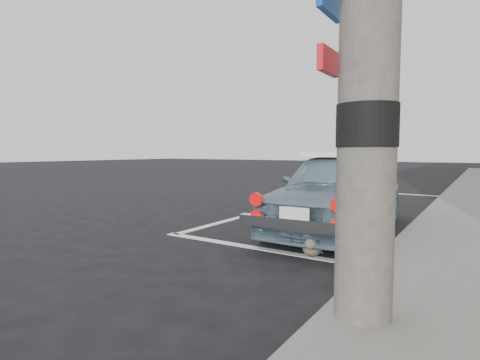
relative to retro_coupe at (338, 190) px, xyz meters
The scene contains 6 objects.
ground 1.46m from the retro_coupe, 131.43° to the right, with size 80.00×80.00×0.00m, color black.
pline_rear 1.65m from the retro_coupe, 104.27° to the right, with size 3.00×0.12×0.01m, color silver.
pline_front 5.55m from the retro_coupe, 93.96° to the left, with size 3.00×0.12×0.01m, color silver.
pline_side 2.74m from the retro_coupe, 131.67° to the left, with size 0.12×7.00×0.01m, color silver.
retro_coupe is the anchor object (origin of this frame).
cat 1.55m from the retro_coupe, 81.79° to the right, with size 0.30×0.48×0.26m.
Camera 1 is at (2.64, -4.25, 1.15)m, focal length 28.00 mm.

